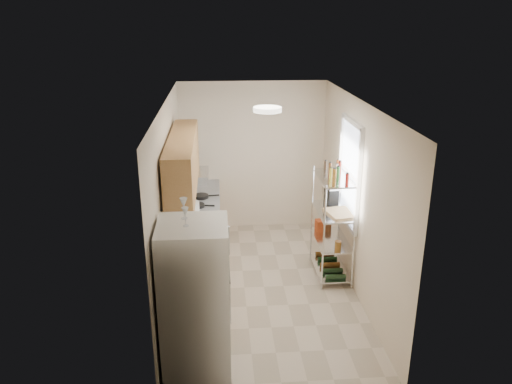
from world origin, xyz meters
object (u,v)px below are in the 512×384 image
Objects in this scene: frying_pan_large at (197,205)px; refrigerator at (195,300)px; cutting_board at (341,213)px; espresso_machine at (331,196)px; rice_cooker at (191,208)px.

refrigerator is at bearing -78.67° from frying_pan_large.
cutting_board is 0.42m from espresso_machine.
refrigerator is at bearing -137.16° from cutting_board.
refrigerator is 6.57× the size of espresso_machine.
refrigerator is 2.67m from cutting_board.
rice_cooker is at bearing -93.25° from frying_pan_large.
espresso_machine is (1.97, -0.33, 0.22)m from frying_pan_large.
cutting_board is at bearing -92.56° from espresso_machine.
cutting_board is (1.95, 1.81, 0.18)m from refrigerator.
refrigerator is 7.38× the size of rice_cooker.
espresso_machine is (2.04, -0.04, 0.15)m from rice_cooker.
refrigerator reaches higher than rice_cooker.
refrigerator is at bearing -86.59° from rice_cooker.
rice_cooker is (-0.13, 2.25, 0.14)m from refrigerator.
refrigerator is 2.94m from espresso_machine.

